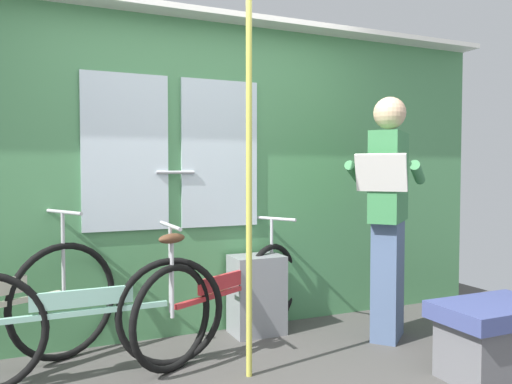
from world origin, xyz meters
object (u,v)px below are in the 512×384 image
(passenger_reading_newspaper, at_px, (388,212))
(trash_bin_by_wall, at_px, (257,294))
(bicycle_leaning_behind, at_px, (81,319))
(handrail_pole, at_px, (249,181))
(bicycle_by_pole, at_px, (227,297))
(bench_seat_corner, at_px, (494,338))

(passenger_reading_newspaper, relative_size, trash_bin_by_wall, 2.98)
(bicycle_leaning_behind, bearing_deg, passenger_reading_newspaper, -3.94)
(bicycle_leaning_behind, relative_size, passenger_reading_newspaper, 0.99)
(passenger_reading_newspaper, relative_size, handrail_pole, 0.75)
(trash_bin_by_wall, bearing_deg, bicycle_by_pole, -147.78)
(trash_bin_by_wall, relative_size, handrail_pole, 0.25)
(handrail_pole, xyz_separation_m, bench_seat_corner, (1.31, -0.61, -0.93))
(bicycle_by_pole, relative_size, trash_bin_by_wall, 2.57)
(bicycle_leaning_behind, distance_m, bench_seat_corner, 2.42)
(trash_bin_by_wall, bearing_deg, bench_seat_corner, -54.32)
(passenger_reading_newspaper, xyz_separation_m, trash_bin_by_wall, (-0.82, 0.49, -0.63))
(bicycle_leaning_behind, height_order, bicycle_by_pole, bicycle_leaning_behind)
(trash_bin_by_wall, xyz_separation_m, handrail_pole, (-0.36, -0.71, 0.87))
(trash_bin_by_wall, bearing_deg, handrail_pole, -117.12)
(bicycle_by_pole, relative_size, bench_seat_corner, 2.16)
(bicycle_leaning_behind, xyz_separation_m, bicycle_by_pole, (0.97, 0.19, -0.01))
(bicycle_by_pole, bearing_deg, bench_seat_corner, -71.31)
(passenger_reading_newspaper, distance_m, trash_bin_by_wall, 1.15)
(bicycle_by_pole, distance_m, trash_bin_by_wall, 0.37)
(bicycle_leaning_behind, bearing_deg, trash_bin_by_wall, 15.61)
(trash_bin_by_wall, height_order, handrail_pole, handrail_pole)
(handrail_pole, bearing_deg, bicycle_leaning_behind, 160.57)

